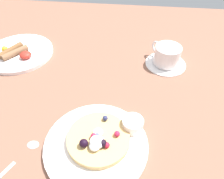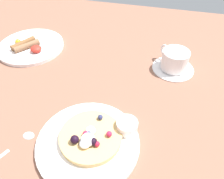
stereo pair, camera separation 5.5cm
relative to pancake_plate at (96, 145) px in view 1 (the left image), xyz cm
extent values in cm
cube|color=brown|center=(-4.09, 16.79, -2.12)|extent=(160.66, 127.29, 3.00)
cylinder|color=white|center=(0.00, 0.00, 0.00)|extent=(24.33, 24.33, 1.24)
cylinder|color=#DDB06A|center=(0.45, 0.93, 1.35)|extent=(14.77, 14.77, 1.46)
sphere|color=#C32144|center=(4.71, 1.76, 2.77)|extent=(1.37, 1.37, 1.37)
sphere|color=navy|center=(0.28, 0.88, 2.76)|extent=(1.35, 1.35, 1.35)
sphere|color=navy|center=(1.39, 5.98, 2.73)|extent=(1.29, 1.29, 1.29)
sphere|color=red|center=(2.73, -1.37, 2.75)|extent=(1.33, 1.33, 1.33)
sphere|color=navy|center=(0.38, 0.75, 2.60)|extent=(1.03, 1.03, 1.03)
sphere|color=black|center=(-0.20, -0.78, 2.91)|extent=(1.65, 1.65, 1.65)
sphere|color=#C42442|center=(-0.52, 0.46, 2.82)|extent=(1.46, 1.46, 1.46)
sphere|color=black|center=(-2.37, -1.68, 3.07)|extent=(1.97, 1.97, 1.97)
sphere|color=black|center=(1.78, -1.22, 3.03)|extent=(1.89, 1.89, 1.89)
sphere|color=navy|center=(0.24, 2.47, 2.61)|extent=(1.05, 1.05, 1.05)
ellipsoid|color=white|center=(0.15, -1.97, 2.85)|extent=(2.56, 2.56, 1.54)
ellipsoid|color=white|center=(0.28, 1.64, 2.81)|extent=(2.40, 2.40, 1.44)
ellipsoid|color=white|center=(0.52, -1.03, 3.11)|extent=(3.42, 3.42, 2.05)
cylinder|color=white|center=(8.21, 5.45, 2.06)|extent=(5.18, 5.18, 2.89)
cylinder|color=brown|center=(8.21, 5.45, 2.64)|extent=(4.25, 4.25, 0.35)
cylinder|color=white|center=(-33.56, 33.90, 0.00)|extent=(23.89, 23.89, 1.24)
cylinder|color=brown|center=(-33.48, 31.57, 1.67)|extent=(7.29, 8.58, 2.10)
cylinder|color=brown|center=(-35.59, 32.74, 1.67)|extent=(6.23, 9.10, 2.10)
ellipsoid|color=white|center=(-38.33, 33.65, 0.92)|extent=(6.45, 5.48, 0.60)
sphere|color=yellow|center=(-38.33, 33.65, 1.42)|extent=(2.00, 2.00, 2.00)
ellipsoid|color=red|center=(-29.33, 30.59, 1.69)|extent=(3.89, 3.89, 2.14)
cylinder|color=white|center=(18.29, 33.77, -0.27)|extent=(13.55, 13.55, 0.70)
cylinder|color=white|center=(18.29, 33.77, 3.14)|extent=(8.45, 8.45, 6.13)
torus|color=white|center=(14.86, 37.71, 3.44)|extent=(3.38, 3.72, 4.23)
cylinder|color=brown|center=(18.29, 33.77, 5.10)|extent=(7.18, 7.18, 0.49)
ellipsoid|color=silver|center=(-15.06, -1.26, -0.32)|extent=(2.86, 2.20, 0.60)
camera|label=1|loc=(6.66, -26.40, 44.80)|focal=34.64mm
camera|label=2|loc=(12.08, -25.43, 44.80)|focal=34.64mm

